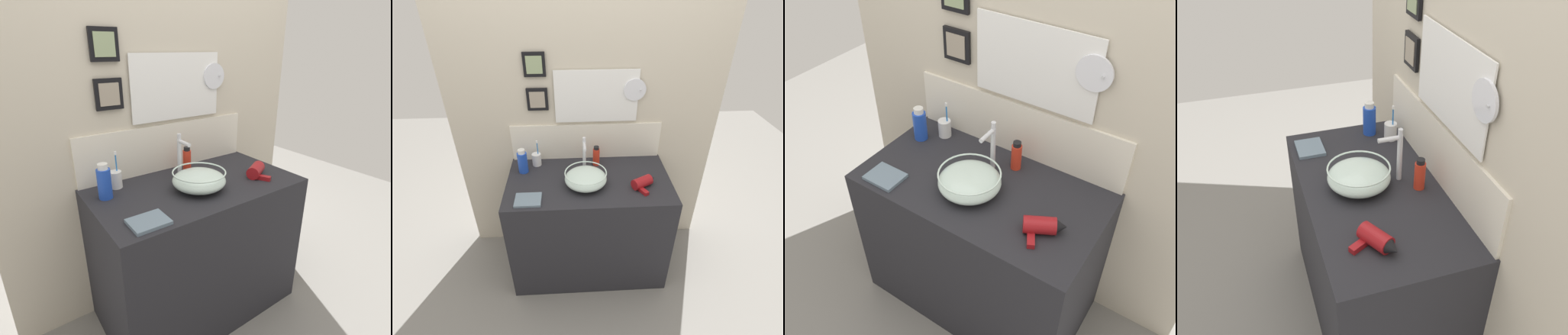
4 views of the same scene
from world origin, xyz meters
The scene contains 10 objects.
ground_plane centered at (0.00, 0.00, 0.00)m, with size 6.00×6.00×0.00m, color gray.
vanity_counter centered at (0.00, 0.00, 0.41)m, with size 1.12×0.61×0.83m, color #232328.
back_panel centered at (0.00, 0.33, 1.18)m, with size 1.93×0.09×2.35m.
glass_bowl_sink centered at (-0.02, -0.06, 0.88)m, with size 0.28×0.28×0.10m.
faucet centered at (-0.02, 0.12, 0.97)m, with size 0.02×0.11×0.26m.
hair_drier centered at (0.36, -0.10, 0.86)m, with size 0.18×0.19×0.07m.
toothbrush_cup centered at (-0.37, 0.21, 0.87)m, with size 0.07×0.07×0.20m.
spray_bottle centered at (-0.46, 0.13, 0.91)m, with size 0.07×0.07×0.18m.
soap_dispenser centered at (0.07, 0.19, 0.90)m, with size 0.05×0.05×0.15m.
hand_towel centered at (-0.39, -0.21, 0.84)m, with size 0.16×0.13×0.02m, color slate.
Camera 3 is at (0.81, -1.20, 2.15)m, focal length 40.00 mm.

